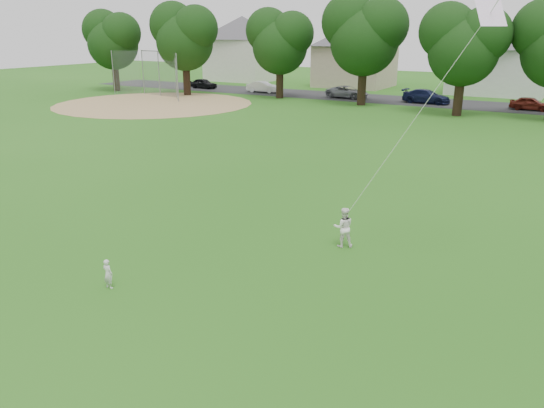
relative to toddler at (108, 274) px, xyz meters
The scene contains 10 objects.
ground 1.88m from the toddler, 10.06° to the left, with size 160.00×160.00×0.00m, color #235C15.
street 42.36m from the toddler, 87.56° to the left, with size 90.00×7.00×0.01m, color #2D2D30.
dirt_infield 37.25m from the toddler, 130.51° to the left, with size 18.00×18.00×0.02m, color #9E7F51.
toddler is the anchor object (origin of this frame).
older_boy 7.16m from the toddler, 53.73° to the left, with size 0.63×0.49×1.29m, color white.
kite 9.06m from the toddler, 43.81° to the left, with size 2.30×0.93×6.99m.
baseball_backstop 43.20m from the toddler, 130.45° to the left, with size 10.03×3.22×4.45m.
tree_row 36.80m from the toddler, 82.58° to the left, with size 81.80×9.18×11.12m.
parked_cars 41.84m from the toddler, 99.03° to the left, with size 46.35×2.32×1.26m.
house_row 52.73m from the toddler, 84.91° to the left, with size 76.76×13.69×10.59m.
Camera 1 is at (8.34, -9.07, 6.54)m, focal length 35.00 mm.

